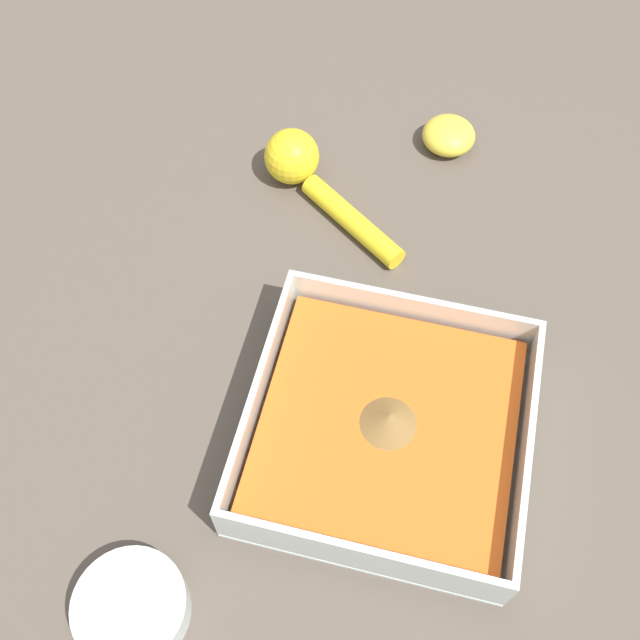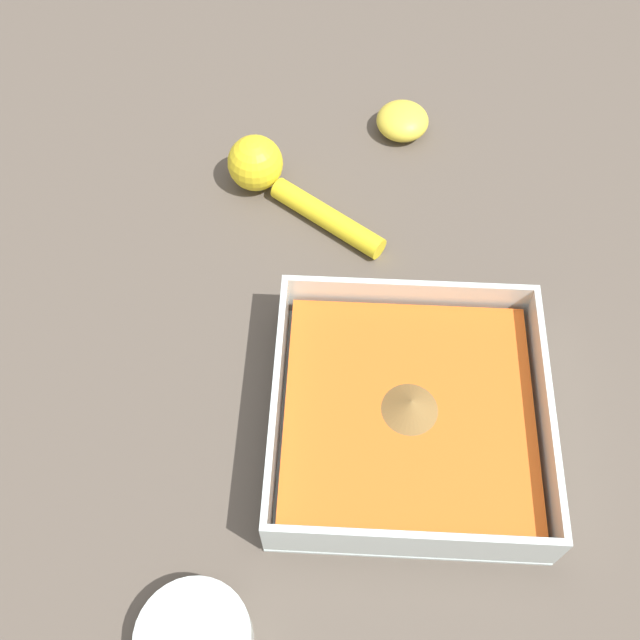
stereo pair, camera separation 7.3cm
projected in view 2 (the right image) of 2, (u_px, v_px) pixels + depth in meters
ground_plane at (380, 445)px, 0.70m from camera, size 4.00×4.00×0.00m
square_dish at (408, 417)px, 0.69m from camera, size 0.25×0.25×0.06m
spice_bowl at (195, 640)px, 0.60m from camera, size 0.09×0.09×0.03m
lemon_squeezer at (274, 177)px, 0.84m from camera, size 0.14×0.18×0.06m
lemon_half at (402, 121)px, 0.90m from camera, size 0.06×0.06×0.03m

